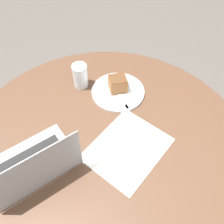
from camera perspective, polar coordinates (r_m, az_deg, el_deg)
name	(u,v)px	position (r m, az deg, el deg)	size (l,w,h in m)	color
ground_plane	(107,210)	(1.79, -0.99, -20.46)	(12.00, 12.00, 0.00)	#4C4742
dining_table	(106,164)	(1.21, -1.40, -11.25)	(1.23, 1.23, 0.77)	#4C3323
paper_document	(127,148)	(1.08, 3.36, -7.81)	(0.41, 0.39, 0.00)	white
plate	(118,92)	(1.26, 1.32, 4.44)	(0.25, 0.25, 0.01)	silver
cake_slice	(118,84)	(1.24, 1.28, 6.19)	(0.09, 0.10, 0.07)	brown
fork	(122,99)	(1.22, 2.17, 2.89)	(0.16, 0.10, 0.00)	silver
water_glass	(80,76)	(1.27, -6.93, 7.85)	(0.07, 0.07, 0.12)	silver
laptop	(32,166)	(1.04, -16.96, -11.13)	(0.39, 0.40, 0.22)	gray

